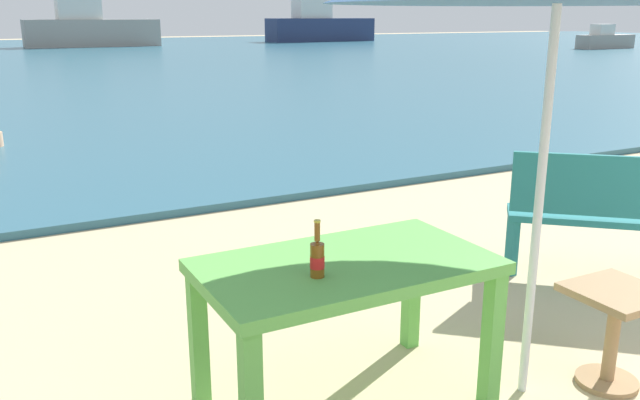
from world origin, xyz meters
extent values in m
cube|color=#2D6075|center=(0.00, 30.00, 0.04)|extent=(120.00, 50.00, 0.08)
cube|color=#60B24C|center=(-1.34, 1.48, 0.73)|extent=(1.40, 0.80, 0.06)
cube|color=#60B24C|center=(-0.70, 1.14, 0.35)|extent=(0.08, 0.08, 0.70)
cube|color=#60B24C|center=(-1.98, 1.82, 0.35)|extent=(0.08, 0.08, 0.70)
cube|color=#60B24C|center=(-0.70, 1.82, 0.35)|extent=(0.08, 0.08, 0.70)
cylinder|color=brown|center=(-1.55, 1.37, 0.84)|extent=(0.06, 0.06, 0.16)
cone|color=brown|center=(-1.55, 1.37, 0.92)|extent=(0.06, 0.06, 0.03)
cylinder|color=brown|center=(-1.55, 1.37, 0.97)|extent=(0.03, 0.03, 0.09)
cylinder|color=red|center=(-1.55, 1.37, 0.83)|extent=(0.07, 0.07, 0.05)
cylinder|color=gold|center=(-1.55, 1.37, 1.02)|extent=(0.03, 0.03, 0.01)
cylinder|color=silver|center=(-0.46, 1.14, 1.15)|extent=(0.04, 0.04, 2.30)
cube|color=#9E7A51|center=(-0.02, 0.97, 0.52)|extent=(0.44, 0.44, 0.04)
cylinder|color=#9E7A51|center=(-0.02, 0.97, 0.25)|extent=(0.07, 0.07, 0.50)
cylinder|color=#9E7A51|center=(-0.02, 0.97, 0.01)|extent=(0.32, 0.32, 0.03)
cube|color=#237275|center=(1.13, 2.11, 0.45)|extent=(1.14, 1.06, 0.05)
cube|color=#237275|center=(1.03, 1.99, 0.73)|extent=(0.93, 0.82, 0.44)
cube|color=#237275|center=(0.81, 2.58, 0.21)|extent=(0.06, 0.06, 0.42)
cube|color=#237275|center=(0.63, 2.37, 0.21)|extent=(0.06, 0.06, 0.42)
cube|color=gray|center=(4.37, 40.98, 0.85)|extent=(7.56, 2.06, 1.55)
cube|color=silver|center=(3.68, 40.98, 2.23)|extent=(2.41, 1.55, 1.20)
cube|color=gray|center=(29.09, 25.07, 0.45)|extent=(3.63, 0.99, 0.74)
cube|color=silver|center=(28.76, 25.07, 1.11)|extent=(1.15, 0.74, 0.58)
cube|color=navy|center=(20.07, 41.83, 0.87)|extent=(7.68, 2.10, 1.57)
cube|color=silver|center=(19.37, 41.83, 2.26)|extent=(2.44, 1.57, 1.22)
camera|label=1|loc=(-2.85, -1.10, 1.89)|focal=37.48mm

